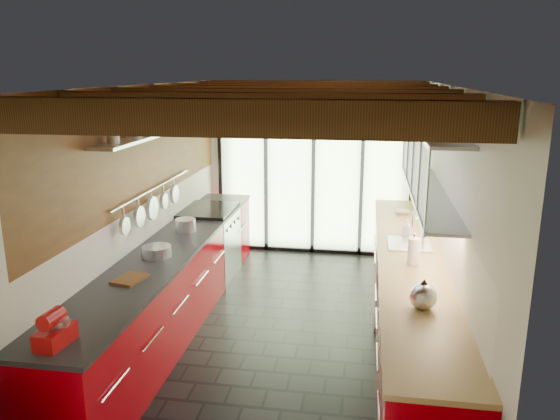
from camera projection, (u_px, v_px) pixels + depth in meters
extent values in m
plane|color=black|center=(287.00, 331.00, 5.93)|extent=(5.50, 5.50, 0.00)
plane|color=silver|center=(314.00, 169.00, 8.24)|extent=(3.20, 0.00, 3.20)
plane|color=silver|center=(214.00, 344.00, 2.98)|extent=(3.20, 0.00, 3.20)
plane|color=silver|center=(140.00, 209.00, 5.85)|extent=(0.00, 5.50, 5.50)
plane|color=silver|center=(448.00, 222.00, 5.36)|extent=(0.00, 5.50, 5.50)
plane|color=#472814|center=(288.00, 86.00, 5.28)|extent=(5.50, 5.50, 0.00)
cube|color=#593316|center=(231.00, 118.00, 3.16)|extent=(3.14, 0.14, 0.22)
cube|color=#593316|center=(261.00, 108.00, 4.02)|extent=(3.14, 0.14, 0.22)
cube|color=#593316|center=(280.00, 101.00, 4.88)|extent=(3.14, 0.14, 0.22)
cube|color=#593316|center=(294.00, 96.00, 5.74)|extent=(3.14, 0.14, 0.22)
cube|color=#593316|center=(304.00, 93.00, 6.60)|extent=(3.14, 0.14, 0.22)
cube|color=#593316|center=(311.00, 90.00, 7.46)|extent=(3.14, 0.14, 0.22)
cube|color=brown|center=(315.00, 98.00, 7.94)|extent=(3.14, 0.06, 0.50)
plane|color=brown|center=(146.00, 144.00, 5.87)|extent=(0.00, 4.90, 4.90)
plane|color=#C6EAAD|center=(313.00, 184.00, 8.28)|extent=(2.90, 0.00, 2.90)
cube|color=black|center=(221.00, 181.00, 8.49)|extent=(0.05, 0.04, 2.15)
cube|color=black|center=(411.00, 187.00, 8.04)|extent=(0.05, 0.04, 2.15)
cube|color=black|center=(313.00, 184.00, 8.23)|extent=(0.06, 0.05, 2.15)
cube|color=black|center=(314.00, 112.00, 7.97)|extent=(2.90, 0.05, 0.06)
cylinder|color=red|center=(314.00, 98.00, 7.90)|extent=(0.34, 0.04, 0.34)
cylinder|color=beige|center=(314.00, 99.00, 7.88)|extent=(0.28, 0.02, 0.28)
cube|color=#9C000A|center=(173.00, 286.00, 6.02)|extent=(0.65, 5.00, 0.88)
cube|color=black|center=(171.00, 246.00, 5.90)|extent=(0.68, 5.00, 0.04)
cube|color=silver|center=(210.00, 245.00, 7.40)|extent=(0.66, 0.90, 0.90)
cube|color=black|center=(209.00, 211.00, 7.28)|extent=(0.65, 0.90, 0.06)
cube|color=#9C000A|center=(409.00, 301.00, 5.62)|extent=(0.65, 5.00, 0.88)
cube|color=#A0834D|center=(412.00, 259.00, 5.51)|extent=(0.68, 5.00, 0.04)
cube|color=white|center=(376.00, 284.00, 6.06)|extent=(0.02, 0.60, 0.84)
cube|color=silver|center=(409.00, 244.00, 5.89)|extent=(0.45, 0.52, 0.02)
cylinder|color=silver|center=(424.00, 229.00, 5.82)|extent=(0.02, 0.02, 0.34)
torus|color=silver|center=(419.00, 214.00, 5.79)|extent=(0.14, 0.02, 0.14)
plane|color=silver|center=(414.00, 161.00, 5.56)|extent=(0.00, 3.00, 3.00)
cube|color=#9EA0A5|center=(428.00, 194.00, 5.62)|extent=(0.34, 3.00, 0.03)
cube|color=#9EA0A5|center=(433.00, 128.00, 5.45)|extent=(0.34, 3.00, 0.03)
cylinder|color=silver|center=(155.00, 188.00, 6.09)|extent=(0.02, 2.20, 0.02)
cube|color=silver|center=(156.00, 133.00, 5.82)|extent=(0.28, 2.60, 0.03)
cylinder|color=silver|center=(125.00, 226.00, 5.27)|extent=(0.04, 0.18, 0.18)
cylinder|color=silver|center=(139.00, 217.00, 5.60)|extent=(0.04, 0.22, 0.22)
cylinder|color=silver|center=(152.00, 208.00, 5.93)|extent=(0.04, 0.26, 0.26)
cylinder|color=silver|center=(164.00, 201.00, 6.27)|extent=(0.04, 0.18, 0.18)
cylinder|color=silver|center=(174.00, 194.00, 6.60)|extent=(0.04, 0.22, 0.22)
cube|color=#B00E0E|center=(55.00, 336.00, 3.73)|extent=(0.19, 0.30, 0.12)
cylinder|color=#B00E0E|center=(52.00, 318.00, 3.67)|extent=(0.13, 0.20, 0.11)
cylinder|color=silver|center=(59.00, 328.00, 3.77)|extent=(0.16, 0.16, 0.12)
cylinder|color=silver|center=(186.00, 225.00, 6.36)|extent=(0.28, 0.28, 0.15)
cylinder|color=silver|center=(157.00, 251.00, 5.50)|extent=(0.36, 0.36, 0.11)
cube|color=brown|center=(130.00, 279.00, 4.89)|extent=(0.27, 0.34, 0.03)
sphere|color=silver|center=(423.00, 295.00, 4.29)|extent=(0.28, 0.28, 0.22)
cone|color=black|center=(424.00, 281.00, 4.26)|extent=(0.10, 0.10, 0.06)
cylinder|color=silver|center=(422.00, 289.00, 4.40)|extent=(0.05, 0.08, 0.05)
cylinder|color=white|center=(414.00, 252.00, 5.26)|extent=(0.12, 0.12, 0.26)
cylinder|color=silver|center=(415.00, 236.00, 5.22)|extent=(0.02, 0.02, 0.05)
imported|color=silver|center=(407.00, 228.00, 6.19)|extent=(0.11, 0.11, 0.19)
imported|color=silver|center=(402.00, 212.00, 7.15)|extent=(0.22, 0.22, 0.05)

